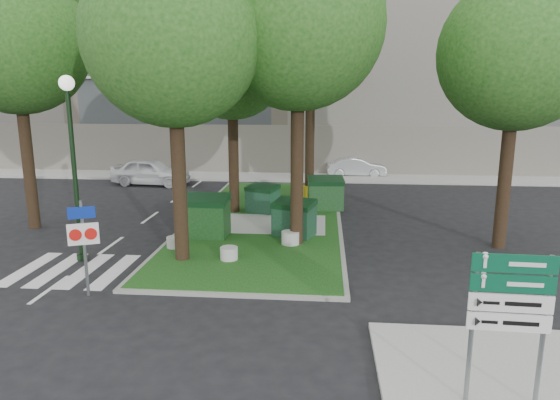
# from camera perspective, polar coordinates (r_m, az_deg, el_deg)

# --- Properties ---
(ground) EXTENTS (120.00, 120.00, 0.00)m
(ground) POSITION_cam_1_polar(r_m,az_deg,el_deg) (13.60, -7.82, -10.72)
(ground) COLOR black
(ground) RESTS_ON ground
(median_island) EXTENTS (6.00, 16.00, 0.12)m
(median_island) POSITION_cam_1_polar(r_m,az_deg,el_deg) (20.99, -1.66, -2.15)
(median_island) COLOR #154012
(median_island) RESTS_ON ground
(median_kerb) EXTENTS (6.30, 16.30, 0.10)m
(median_kerb) POSITION_cam_1_polar(r_m,az_deg,el_deg) (20.99, -1.66, -2.18)
(median_kerb) COLOR gray
(median_kerb) RESTS_ON ground
(sidewalk_corner) EXTENTS (5.00, 4.00, 0.12)m
(sidewalk_corner) POSITION_cam_1_polar(r_m,az_deg,el_deg) (10.75, 25.15, -18.06)
(sidewalk_corner) COLOR #999993
(sidewalk_corner) RESTS_ON ground
(building_sidewalk) EXTENTS (42.00, 3.00, 0.12)m
(building_sidewalk) POSITION_cam_1_polar(r_m,az_deg,el_deg) (31.27, -0.31, 2.64)
(building_sidewalk) COLOR #999993
(building_sidewalk) RESTS_ON ground
(zebra_crossing) EXTENTS (5.00, 3.00, 0.01)m
(zebra_crossing) POSITION_cam_1_polar(r_m,az_deg,el_deg) (16.11, -19.83, -7.62)
(zebra_crossing) COLOR silver
(zebra_crossing) RESTS_ON ground
(apartment_building) EXTENTS (41.00, 12.00, 16.00)m
(apartment_building) POSITION_cam_1_polar(r_m,az_deg,el_deg) (38.40, 0.78, 16.31)
(apartment_building) COLOR tan
(apartment_building) RESTS_ON ground
(tree_median_near_left) EXTENTS (5.20, 5.20, 10.53)m
(tree_median_near_left) POSITION_cam_1_polar(r_m,az_deg,el_deg) (15.50, -11.83, 19.55)
(tree_median_near_left) COLOR black
(tree_median_near_left) RESTS_ON ground
(tree_median_near_right) EXTENTS (5.60, 5.60, 11.46)m
(tree_median_near_right) POSITION_cam_1_polar(r_m,az_deg,el_deg) (16.98, 2.43, 21.40)
(tree_median_near_right) COLOR black
(tree_median_near_right) RESTS_ON ground
(tree_median_mid) EXTENTS (4.80, 4.80, 9.99)m
(tree_median_mid) POSITION_cam_1_polar(r_m,az_deg,el_deg) (21.66, -5.31, 16.70)
(tree_median_mid) COLOR black
(tree_median_mid) RESTS_ON ground
(tree_median_far) EXTENTS (5.80, 5.80, 11.93)m
(tree_median_far) POSITION_cam_1_polar(r_m,az_deg,el_deg) (24.45, 3.82, 19.37)
(tree_median_far) COLOR black
(tree_median_far) RESTS_ON ground
(tree_street_left) EXTENTS (5.40, 5.40, 11.00)m
(tree_street_left) POSITION_cam_1_polar(r_m,az_deg,el_deg) (21.61, -27.89, 17.19)
(tree_street_left) COLOR black
(tree_street_left) RESTS_ON ground
(tree_street_right) EXTENTS (5.00, 5.00, 10.06)m
(tree_street_right) POSITION_cam_1_polar(r_m,az_deg,el_deg) (18.40, 25.81, 16.39)
(tree_street_right) COLOR black
(tree_street_right) RESTS_ON ground
(dumpster_a) EXTENTS (1.71, 1.24, 1.53)m
(dumpster_a) POSITION_cam_1_polar(r_m,az_deg,el_deg) (18.33, -8.47, -1.86)
(dumpster_a) COLOR #0E350F
(dumpster_a) RESTS_ON median_island
(dumpster_b) EXTENTS (1.59, 1.39, 1.23)m
(dumpster_b) POSITION_cam_1_polar(r_m,az_deg,el_deg) (21.79, -2.00, 0.14)
(dumpster_b) COLOR #103922
(dumpster_b) RESTS_ON median_island
(dumpster_c) EXTENTS (1.72, 1.46, 1.35)m
(dumpster_c) POSITION_cam_1_polar(r_m,az_deg,el_deg) (18.20, 1.63, -2.11)
(dumpster_c) COLOR #0F341E
(dumpster_c) RESTS_ON median_island
(dumpster_d) EXTENTS (1.68, 1.25, 1.48)m
(dumpster_d) POSITION_cam_1_polar(r_m,az_deg,el_deg) (22.43, 5.23, 0.75)
(dumpster_d) COLOR #123B15
(dumpster_d) RESTS_ON median_island
(bollard_left) EXTENTS (0.51, 0.51, 0.37)m
(bollard_left) POSITION_cam_1_polar(r_m,az_deg,el_deg) (17.32, -11.99, -4.73)
(bollard_left) COLOR #AAAAA5
(bollard_left) RESTS_ON median_island
(bollard_right) EXTENTS (0.63, 0.63, 0.45)m
(bollard_right) POSITION_cam_1_polar(r_m,az_deg,el_deg) (17.30, 1.20, -4.33)
(bollard_right) COLOR #A9AAA4
(bollard_right) RESTS_ON median_island
(bollard_mid) EXTENTS (0.55, 0.55, 0.40)m
(bollard_mid) POSITION_cam_1_polar(r_m,az_deg,el_deg) (15.84, -5.85, -6.07)
(bollard_mid) COLOR #B0AFAA
(bollard_mid) RESTS_ON median_island
(litter_bin) EXTENTS (0.37, 0.37, 0.65)m
(litter_bin) POSITION_cam_1_polar(r_m,az_deg,el_deg) (24.51, 2.77, 0.86)
(litter_bin) COLOR yellow
(litter_bin) RESTS_ON median_island
(street_lamp) EXTENTS (0.46, 0.46, 5.77)m
(street_lamp) POSITION_cam_1_polar(r_m,az_deg,el_deg) (16.59, -22.65, 5.60)
(street_lamp) COLOR black
(street_lamp) RESTS_ON ground
(traffic_sign_pole) EXTENTS (0.73, 0.33, 2.58)m
(traffic_sign_pole) POSITION_cam_1_polar(r_m,az_deg,el_deg) (13.86, -21.54, -3.80)
(traffic_sign_pole) COLOR slate
(traffic_sign_pole) RESTS_ON ground
(directional_sign) EXTENTS (1.32, 0.13, 2.65)m
(directional_sign) POSITION_cam_1_polar(r_m,az_deg,el_deg) (9.08, 24.77, -10.95)
(directional_sign) COLOR slate
(directional_sign) RESTS_ON sidewalk_corner
(car_white) EXTENTS (4.67, 2.27, 1.54)m
(car_white) POSITION_cam_1_polar(r_m,az_deg,el_deg) (29.78, -14.58, 3.14)
(car_white) COLOR silver
(car_white) RESTS_ON ground
(car_silver) EXTENTS (3.77, 1.49, 1.22)m
(car_silver) POSITION_cam_1_polar(r_m,az_deg,el_deg) (32.10, 8.72, 3.74)
(car_silver) COLOR #AAADB3
(car_silver) RESTS_ON ground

